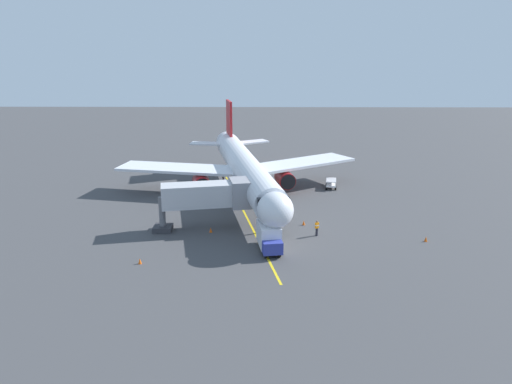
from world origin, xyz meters
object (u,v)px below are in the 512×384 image
(box_truck_starboard_side, at_px, (269,237))
(safety_cone_wing_starboard, at_px, (211,230))
(ground_crew_marshaller, at_px, (317,228))
(baggage_cart_portside, at_px, (254,173))
(safety_cone_nose_right, at_px, (140,261))
(baggage_cart_near_nose, at_px, (331,184))
(safety_cone_wing_port, at_px, (426,239))
(jet_bridge, at_px, (213,195))
(airplane, at_px, (245,168))
(safety_cone_nose_left, at_px, (304,223))

(box_truck_starboard_side, bearing_deg, safety_cone_wing_starboard, -37.06)
(ground_crew_marshaller, height_order, safety_cone_wing_starboard, ground_crew_marshaller)
(ground_crew_marshaller, bearing_deg, safety_cone_wing_starboard, -4.31)
(baggage_cart_portside, xyz_separation_m, safety_cone_nose_right, (10.10, 32.59, -0.38))
(baggage_cart_near_nose, height_order, baggage_cart_portside, same)
(safety_cone_nose_right, height_order, safety_cone_wing_port, same)
(jet_bridge, height_order, safety_cone_wing_port, jet_bridge)
(box_truck_starboard_side, distance_m, safety_cone_nose_right, 12.61)
(ground_crew_marshaller, xyz_separation_m, safety_cone_wing_port, (-11.19, 1.50, -0.61))
(baggage_cart_near_nose, distance_m, safety_cone_wing_port, 21.46)
(safety_cone_nose_right, relative_size, safety_cone_wing_port, 1.00)
(safety_cone_nose_right, distance_m, safety_cone_wing_port, 29.01)
(safety_cone_wing_starboard, bearing_deg, safety_cone_wing_port, 174.05)
(baggage_cart_near_nose, height_order, safety_cone_wing_starboard, baggage_cart_near_nose)
(ground_crew_marshaller, distance_m, box_truck_starboard_side, 6.48)
(ground_crew_marshaller, height_order, box_truck_starboard_side, box_truck_starboard_side)
(ground_crew_marshaller, relative_size, baggage_cart_near_nose, 0.62)
(airplane, xyz_separation_m, safety_cone_nose_right, (8.99, 21.81, -3.73))
(baggage_cart_near_nose, bearing_deg, safety_cone_nose_right, 50.71)
(jet_bridge, relative_size, baggage_cart_near_nose, 4.15)
(jet_bridge, xyz_separation_m, baggage_cart_near_nose, (-15.38, -16.39, -3.11))
(airplane, bearing_deg, safety_cone_nose_right, 67.59)
(airplane, height_order, jet_bridge, airplane)
(baggage_cart_near_nose, bearing_deg, ground_crew_marshaller, 77.63)
(box_truck_starboard_side, xyz_separation_m, safety_cone_nose_left, (-4.02, -7.21, -1.11))
(ground_crew_marshaller, bearing_deg, box_truck_starboard_side, 37.39)
(box_truck_starboard_side, relative_size, safety_cone_wing_starboard, 8.81)
(safety_cone_nose_left, relative_size, safety_cone_wing_port, 1.00)
(safety_cone_wing_port, bearing_deg, baggage_cart_portside, -55.61)
(box_truck_starboard_side, distance_m, safety_cone_nose_left, 8.33)
(baggage_cart_portside, xyz_separation_m, safety_cone_wing_starboard, (4.35, 24.40, -0.38))
(jet_bridge, height_order, safety_cone_wing_starboard, jet_bridge)
(airplane, xyz_separation_m, safety_cone_nose_left, (-7.12, 11.20, -3.73))
(ground_crew_marshaller, distance_m, safety_cone_wing_starboard, 11.52)
(safety_cone_nose_right, bearing_deg, safety_cone_nose_left, -146.64)
(ground_crew_marshaller, xyz_separation_m, safety_cone_nose_left, (1.11, -3.28, -0.61))
(baggage_cart_near_nose, bearing_deg, jet_bridge, 46.83)
(airplane, distance_m, safety_cone_wing_starboard, 14.49)
(jet_bridge, xyz_separation_m, safety_cone_nose_left, (-10.15, -0.92, -3.49))
(jet_bridge, xyz_separation_m, safety_cone_wing_starboard, (0.21, 1.50, -3.49))
(ground_crew_marshaller, height_order, baggage_cart_portside, ground_crew_marshaller)
(baggage_cart_portside, height_order, safety_cone_wing_starboard, baggage_cart_portside)
(jet_bridge, relative_size, safety_cone_wing_starboard, 20.93)
(airplane, xyz_separation_m, ground_crew_marshaller, (-8.23, 14.49, -3.12))
(ground_crew_marshaller, relative_size, safety_cone_wing_port, 3.11)
(airplane, height_order, box_truck_starboard_side, airplane)
(jet_bridge, bearing_deg, safety_cone_wing_port, 170.23)
(baggage_cart_portside, relative_size, safety_cone_wing_port, 5.21)
(baggage_cart_near_nose, relative_size, box_truck_starboard_side, 0.57)
(baggage_cart_near_nose, relative_size, safety_cone_wing_starboard, 5.05)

